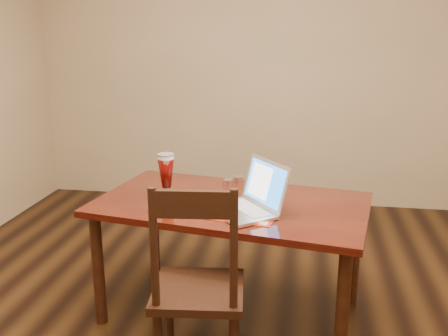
# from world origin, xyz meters

# --- Properties ---
(dining_table) EXTENTS (1.61, 1.07, 0.96)m
(dining_table) POSITION_xyz_m (-0.10, 0.46, 0.63)
(dining_table) COLOR #4C160A
(dining_table) RESTS_ON ground
(dining_chair) EXTENTS (0.47, 0.45, 1.00)m
(dining_chair) POSITION_xyz_m (-0.17, -0.12, 0.47)
(dining_chair) COLOR black
(dining_chair) RESTS_ON ground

